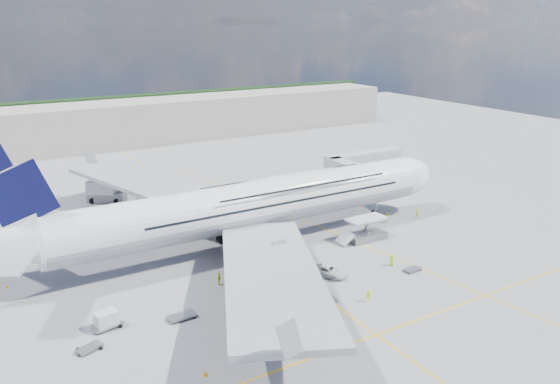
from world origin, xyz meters
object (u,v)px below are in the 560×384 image
dolly_row_c (182,316)px  dolly_back (89,348)px  crew_van (392,260)px  dolly_nose_far (413,269)px  cone_nose (362,206)px  cone_wing_left_outer (166,205)px  catering_truck_outer (106,192)px  crew_loader (387,218)px  dolly_row_b (250,325)px  cone_wing_right_inner (259,317)px  dolly_nose_near (327,300)px  crew_nose (417,213)px  cone_wing_right_outer (205,373)px  cone_tail (7,286)px  cargo_loader (365,232)px  service_van (329,271)px  baggage_tug (246,282)px  catering_truck_inner (157,203)px  dolly_row_a (106,320)px  crew_wing (219,279)px  jet_bridge (360,164)px  cone_wing_left_inner (207,222)px  crew_tug (369,296)px

dolly_row_c → dolly_back: (-10.97, -1.16, -0.06)m
dolly_back → crew_van: 42.49m
dolly_nose_far → cone_nose: size_ratio=5.19×
cone_wing_left_outer → dolly_nose_far: bearing=-65.5°
catering_truck_outer → crew_loader: 53.87m
dolly_row_b → cone_wing_right_inner: size_ratio=5.54×
dolly_back → dolly_nose_near: dolly_back is taller
catering_truck_outer → crew_nose: 59.22m
cone_wing_right_outer → crew_loader: bearing=28.2°
cone_tail → cargo_loader: bearing=-11.8°
dolly_nose_far → service_van: (-11.16, 4.83, 0.42)m
baggage_tug → catering_truck_inner: 35.17m
catering_truck_outer → cone_nose: catering_truck_outer is taller
dolly_row_a → crew_wing: dolly_row_a is taller
dolly_row_b → crew_wing: size_ratio=1.63×
dolly_row_a → cone_wing_right_outer: 15.29m
service_van → crew_nose: crew_nose is taller
catering_truck_inner → crew_wing: size_ratio=3.72×
jet_bridge → crew_loader: jet_bridge is taller
dolly_nose_far → catering_truck_outer: (-29.68, 53.32, 1.77)m
dolly_back → cargo_loader: bearing=-10.0°
catering_truck_inner → crew_nose: 47.48m
dolly_nose_near → cone_wing_left_inner: (-1.86, 33.52, -0.00)m
crew_loader → cone_tail: crew_loader is taller
crew_nose → dolly_nose_far: bearing=-141.3°
dolly_row_a → crew_van: dolly_row_a is taller
crew_van → cargo_loader: bearing=-25.1°
cone_wing_right_inner → cone_nose: bearing=35.5°
cone_wing_left_outer → crew_van: bearing=-65.5°
dolly_back → cone_tail: (-6.27, 20.37, -0.07)m
crew_wing → crew_van: crew_wing is taller
service_van → cone_tail: service_van is taller
cone_wing_right_outer → crew_van: bearing=16.8°
jet_bridge → service_van: 37.06m
cargo_loader → dolly_row_a: 43.14m
dolly_nose_far → baggage_tug: (-22.74, 7.41, 0.56)m
cone_wing_left_inner → jet_bridge: bearing=-2.6°
dolly_row_c → dolly_back: bearing=-177.7°
crew_van → dolly_row_a: bearing=76.1°
dolly_row_b → cone_nose: (37.94, 26.84, -0.06)m
cone_wing_left_outer → cone_wing_right_inner: size_ratio=0.96×
crew_tug → cone_wing_left_outer: (-9.49, 48.88, -0.60)m
baggage_tug → service_van: bearing=-13.2°
service_van → crew_van: crew_van is taller
dolly_row_c → dolly_nose_far: (32.86, -4.32, -0.07)m
dolly_row_a → dolly_row_b: 16.47m
dolly_back → cone_nose: size_ratio=5.90×
catering_truck_inner → cone_nose: bearing=-54.3°
cone_tail → cone_wing_right_outer: bearing=-63.6°
dolly_nose_far → dolly_nose_near: 15.78m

